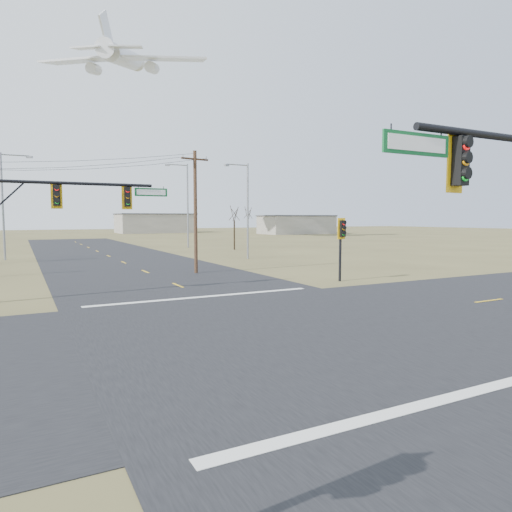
{
  "coord_description": "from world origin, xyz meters",
  "views": [
    {
      "loc": [
        -8.39,
        -14.34,
        4.08
      ],
      "look_at": [
        -0.41,
        1.0,
        2.63
      ],
      "focal_mm": 32.0,
      "sensor_mm": 36.0,
      "label": 1
    }
  ],
  "objects_px": {
    "bare_tree_c": "(234,213)",
    "pedestal_signal_ne": "(342,234)",
    "utility_pole_near": "(195,210)",
    "streetlight_a": "(246,206)",
    "streetlight_b": "(186,201)",
    "mast_arm_far": "(60,206)",
    "bare_tree_d": "(248,213)",
    "streetlight_c": "(5,200)"
  },
  "relations": [
    {
      "from": "pedestal_signal_ne",
      "to": "streetlight_b",
      "type": "height_order",
      "value": "streetlight_b"
    },
    {
      "from": "pedestal_signal_ne",
      "to": "streetlight_c",
      "type": "bearing_deg",
      "value": 130.81
    },
    {
      "from": "streetlight_c",
      "to": "bare_tree_d",
      "type": "distance_m",
      "value": 31.19
    },
    {
      "from": "streetlight_c",
      "to": "bare_tree_c",
      "type": "height_order",
      "value": "streetlight_c"
    },
    {
      "from": "utility_pole_near",
      "to": "streetlight_a",
      "type": "distance_m",
      "value": 12.38
    },
    {
      "from": "bare_tree_d",
      "to": "streetlight_a",
      "type": "bearing_deg",
      "value": -117.12
    },
    {
      "from": "pedestal_signal_ne",
      "to": "bare_tree_d",
      "type": "xyz_separation_m",
      "value": [
        10.74,
        35.01,
        1.81
      ]
    },
    {
      "from": "streetlight_a",
      "to": "streetlight_b",
      "type": "bearing_deg",
      "value": 64.96
    },
    {
      "from": "streetlight_a",
      "to": "streetlight_c",
      "type": "bearing_deg",
      "value": 131.67
    },
    {
      "from": "bare_tree_c",
      "to": "pedestal_signal_ne",
      "type": "bearing_deg",
      "value": -101.82
    },
    {
      "from": "utility_pole_near",
      "to": "streetlight_a",
      "type": "bearing_deg",
      "value": 46.39
    },
    {
      "from": "streetlight_b",
      "to": "streetlight_c",
      "type": "xyz_separation_m",
      "value": [
        -21.49,
        -9.73,
        -0.62
      ]
    },
    {
      "from": "utility_pole_near",
      "to": "streetlight_a",
      "type": "xyz_separation_m",
      "value": [
        8.53,
        8.95,
        0.64
      ]
    },
    {
      "from": "streetlight_a",
      "to": "streetlight_b",
      "type": "distance_m",
      "value": 19.33
    },
    {
      "from": "utility_pole_near",
      "to": "streetlight_b",
      "type": "distance_m",
      "value": 29.66
    },
    {
      "from": "mast_arm_far",
      "to": "streetlight_a",
      "type": "relative_size",
      "value": 0.93
    },
    {
      "from": "pedestal_signal_ne",
      "to": "streetlight_c",
      "type": "relative_size",
      "value": 0.4
    },
    {
      "from": "mast_arm_far",
      "to": "streetlight_c",
      "type": "relative_size",
      "value": 0.86
    },
    {
      "from": "streetlight_b",
      "to": "bare_tree_d",
      "type": "xyz_separation_m",
      "value": [
        8.64,
        -1.74,
        -1.58
      ]
    },
    {
      "from": "mast_arm_far",
      "to": "bare_tree_d",
      "type": "height_order",
      "value": "mast_arm_far"
    },
    {
      "from": "pedestal_signal_ne",
      "to": "streetlight_b",
      "type": "bearing_deg",
      "value": 91.87
    },
    {
      "from": "utility_pole_near",
      "to": "bare_tree_d",
      "type": "bearing_deg",
      "value": 56.54
    },
    {
      "from": "pedestal_signal_ne",
      "to": "streetlight_b",
      "type": "relative_size",
      "value": 0.36
    },
    {
      "from": "streetlight_c",
      "to": "bare_tree_c",
      "type": "bearing_deg",
      "value": 29.95
    },
    {
      "from": "streetlight_c",
      "to": "bare_tree_c",
      "type": "xyz_separation_m",
      "value": [
        25.67,
        3.04,
        -1.09
      ]
    },
    {
      "from": "pedestal_signal_ne",
      "to": "bare_tree_c",
      "type": "xyz_separation_m",
      "value": [
        6.29,
        30.06,
        1.68
      ]
    },
    {
      "from": "streetlight_a",
      "to": "bare_tree_c",
      "type": "xyz_separation_m",
      "value": [
        4.54,
        12.6,
        -0.6
      ]
    },
    {
      "from": "mast_arm_far",
      "to": "streetlight_b",
      "type": "relative_size",
      "value": 0.77
    },
    {
      "from": "mast_arm_far",
      "to": "bare_tree_c",
      "type": "relative_size",
      "value": 1.47
    },
    {
      "from": "mast_arm_far",
      "to": "streetlight_b",
      "type": "height_order",
      "value": "streetlight_b"
    },
    {
      "from": "utility_pole_near",
      "to": "streetlight_c",
      "type": "xyz_separation_m",
      "value": [
        -12.61,
        18.52,
        1.13
      ]
    },
    {
      "from": "streetlight_a",
      "to": "bare_tree_d",
      "type": "relative_size",
      "value": 1.57
    },
    {
      "from": "mast_arm_far",
      "to": "streetlight_b",
      "type": "xyz_separation_m",
      "value": [
        18.51,
        34.9,
        1.73
      ]
    },
    {
      "from": "mast_arm_far",
      "to": "bare_tree_d",
      "type": "bearing_deg",
      "value": 59.63
    },
    {
      "from": "streetlight_b",
      "to": "streetlight_c",
      "type": "relative_size",
      "value": 1.11
    },
    {
      "from": "mast_arm_far",
      "to": "utility_pole_near",
      "type": "relative_size",
      "value": 0.99
    },
    {
      "from": "streetlight_c",
      "to": "bare_tree_c",
      "type": "distance_m",
      "value": 25.88
    },
    {
      "from": "bare_tree_c",
      "to": "streetlight_c",
      "type": "bearing_deg",
      "value": -173.25
    },
    {
      "from": "bare_tree_c",
      "to": "bare_tree_d",
      "type": "relative_size",
      "value": 1.0
    },
    {
      "from": "streetlight_a",
      "to": "bare_tree_c",
      "type": "relative_size",
      "value": 1.58
    },
    {
      "from": "pedestal_signal_ne",
      "to": "utility_pole_near",
      "type": "xyz_separation_m",
      "value": [
        -6.78,
        8.5,
        1.64
      ]
    },
    {
      "from": "streetlight_b",
      "to": "bare_tree_c",
      "type": "distance_m",
      "value": 8.07
    }
  ]
}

